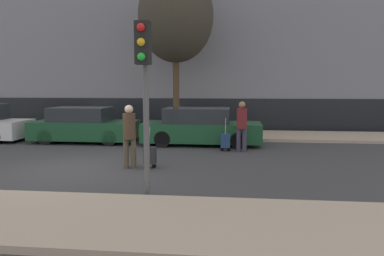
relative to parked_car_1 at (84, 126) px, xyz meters
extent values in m
plane|color=#38383A|center=(1.70, -4.71, -0.65)|extent=(80.00, 80.00, 0.00)
cube|color=tan|center=(1.70, 2.29, -0.59)|extent=(28.00, 3.00, 0.12)
cube|color=slate|center=(1.70, 5.97, 5.44)|extent=(28.00, 2.95, 12.17)
cube|color=black|center=(1.70, 4.47, 0.15)|extent=(27.44, 0.06, 1.60)
cylinder|color=black|center=(-3.23, 0.72, -0.35)|extent=(0.60, 0.18, 0.60)
cube|color=#194728|center=(0.04, 0.00, -0.16)|extent=(4.04, 1.78, 0.70)
cube|color=#23282D|center=(-0.12, 0.00, 0.46)|extent=(2.22, 1.57, 0.54)
cylinder|color=black|center=(1.30, -0.80, -0.35)|extent=(0.60, 0.18, 0.60)
cylinder|color=black|center=(1.30, 0.80, -0.35)|extent=(0.60, 0.18, 0.60)
cylinder|color=black|center=(-1.21, -0.80, -0.35)|extent=(0.60, 0.18, 0.60)
cylinder|color=black|center=(-1.21, 0.80, -0.35)|extent=(0.60, 0.18, 0.60)
cube|color=#194728|center=(4.70, -0.11, -0.16)|extent=(4.44, 1.77, 0.70)
cube|color=#23282D|center=(4.52, -0.11, 0.47)|extent=(2.44, 1.56, 0.55)
cylinder|color=black|center=(6.07, -0.91, -0.35)|extent=(0.60, 0.18, 0.60)
cylinder|color=black|center=(6.07, 0.69, -0.35)|extent=(0.60, 0.18, 0.60)
cylinder|color=black|center=(3.32, -0.91, -0.35)|extent=(0.60, 0.18, 0.60)
cylinder|color=black|center=(3.32, 0.69, -0.35)|extent=(0.60, 0.18, 0.60)
cylinder|color=#4C4233|center=(3.20, -4.40, -0.25)|extent=(0.15, 0.15, 0.80)
cylinder|color=#4C4233|center=(3.00, -4.42, -0.25)|extent=(0.15, 0.15, 0.80)
cylinder|color=#473323|center=(3.10, -4.41, 0.50)|extent=(0.34, 0.34, 0.69)
sphere|color=beige|center=(3.10, -4.41, 0.96)|extent=(0.23, 0.23, 0.23)
cube|color=#262628|center=(3.65, -4.33, -0.30)|extent=(0.32, 0.24, 0.46)
cylinder|color=black|center=(3.53, -4.33, -0.59)|extent=(0.12, 0.03, 0.12)
cylinder|color=black|center=(3.76, -4.33, -0.59)|extent=(0.12, 0.03, 0.12)
cylinder|color=gray|center=(3.65, -4.40, 0.20)|extent=(0.02, 0.19, 0.53)
cylinder|color=#383347|center=(6.07, -1.50, -0.25)|extent=(0.15, 0.15, 0.79)
cylinder|color=#383347|center=(6.27, -1.52, -0.25)|extent=(0.15, 0.15, 0.79)
cylinder|color=maroon|center=(6.17, -1.51, 0.49)|extent=(0.34, 0.34, 0.69)
sphere|color=#936B4C|center=(6.17, -1.51, 0.95)|extent=(0.22, 0.22, 0.22)
cube|color=navy|center=(5.62, -1.45, -0.29)|extent=(0.32, 0.24, 0.47)
cylinder|color=black|center=(5.51, -1.45, -0.59)|extent=(0.12, 0.03, 0.12)
cylinder|color=black|center=(5.73, -1.45, -0.59)|extent=(0.12, 0.03, 0.12)
cylinder|color=gray|center=(5.62, -1.52, 0.22)|extent=(0.02, 0.19, 0.53)
cylinder|color=#515154|center=(4.18, -6.96, 1.07)|extent=(0.12, 0.12, 3.43)
cube|color=black|center=(4.18, -7.14, 2.39)|extent=(0.28, 0.24, 0.80)
sphere|color=red|center=(4.18, -7.29, 2.65)|extent=(0.15, 0.15, 0.15)
sphere|color=gold|center=(4.18, -7.29, 2.39)|extent=(0.15, 0.15, 0.15)
sphere|color=green|center=(4.18, -7.29, 2.12)|extent=(0.15, 0.15, 0.15)
torus|color=black|center=(5.50, 2.06, -0.17)|extent=(0.72, 0.06, 0.72)
torus|color=black|center=(4.45, 2.06, -0.17)|extent=(0.72, 0.06, 0.72)
cylinder|color=navy|center=(4.98, 2.06, 0.03)|extent=(1.00, 0.05, 0.05)
cylinder|color=navy|center=(4.79, 2.06, 0.23)|extent=(0.04, 0.04, 0.40)
cylinder|color=#4C3826|center=(3.37, 2.13, 1.27)|extent=(0.28, 0.28, 3.60)
ellipsoid|color=#383328|center=(3.37, 2.13, 4.55)|extent=(3.24, 3.24, 3.96)
camera|label=1|loc=(5.90, -14.16, 1.59)|focal=35.00mm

